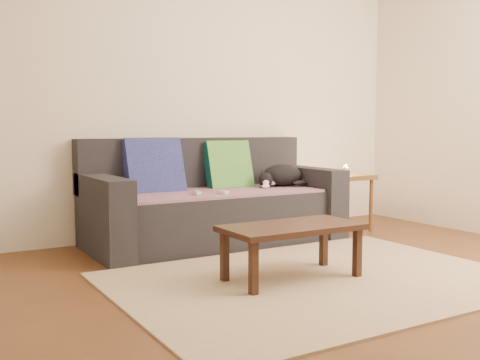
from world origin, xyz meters
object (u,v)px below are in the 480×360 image
object	(u,v)px
side_table	(346,184)
coffee_table	(292,232)
sofa	(212,205)
cat	(281,176)
wii_remote_a	(223,192)
wii_remote_b	(197,193)

from	to	relation	value
side_table	coffee_table	distance (m)	1.89
sofa	coffee_table	distance (m)	1.33
cat	coffee_table	bearing A→B (deg)	-97.08
sofa	wii_remote_a	size ratio (longest dim) A/B	14.00
cat	wii_remote_a	xyz separation A→B (m)	(-0.73, -0.26, -0.08)
sofa	wii_remote_b	bearing A→B (deg)	-138.19
cat	side_table	distance (m)	0.69
sofa	side_table	world-z (taller)	sofa
wii_remote_a	coffee_table	size ratio (longest dim) A/B	0.17
cat	wii_remote_b	world-z (taller)	cat
sofa	cat	xyz separation A→B (m)	(0.67, -0.04, 0.22)
coffee_table	wii_remote_a	bearing A→B (deg)	86.17
wii_remote_a	wii_remote_b	bearing A→B (deg)	71.39
coffee_table	sofa	bearing A→B (deg)	84.17
wii_remote_a	side_table	world-z (taller)	side_table
sofa	wii_remote_b	size ratio (longest dim) A/B	14.00
wii_remote_a	side_table	bearing A→B (deg)	-82.65
wii_remote_a	wii_remote_b	xyz separation A→B (m)	(-0.19, 0.07, 0.00)
sofa	wii_remote_a	world-z (taller)	sofa
sofa	wii_remote_a	bearing A→B (deg)	-102.52
cat	coffee_table	xyz separation A→B (m)	(-0.80, -1.28, -0.22)
cat	wii_remote_a	distance (m)	0.78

